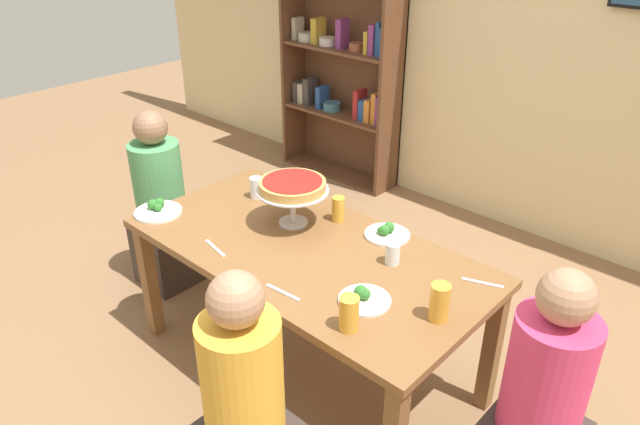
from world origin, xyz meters
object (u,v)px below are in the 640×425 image
(water_glass_clear_far, at_px, (256,188))
(cutlery_fork_far, at_px, (482,283))
(beer_glass_amber_short, at_px, (338,209))
(water_glass_clear_near, at_px, (393,253))
(bookshelf, at_px, (343,45))
(beer_glass_amber_spare, at_px, (349,313))
(salad_plate_far_diner, at_px, (387,233))
(salad_plate_spare, at_px, (158,210))
(beer_glass_amber_tall, at_px, (439,302))
(cutlery_fork_near, at_px, (283,292))
(diner_head_east, at_px, (537,418))
(dining_table, at_px, (306,262))
(salad_plate_near_diner, at_px, (364,298))
(deep_dish_pizza_stand, at_px, (293,188))
(diner_near_right, at_px, (246,420))
(diner_head_west, at_px, (162,213))
(cutlery_knife_near, at_px, (215,248))

(water_glass_clear_far, bearing_deg, cutlery_fork_far, 4.51)
(beer_glass_amber_short, bearing_deg, water_glass_clear_near, -17.23)
(bookshelf, xyz_separation_m, beer_glass_amber_spare, (2.04, -2.34, -0.32))
(salad_plate_far_diner, bearing_deg, salad_plate_spare, -149.09)
(beer_glass_amber_tall, bearing_deg, cutlery_fork_near, -152.86)
(diner_head_east, height_order, salad_plate_spare, diner_head_east)
(dining_table, height_order, bookshelf, bookshelf)
(salad_plate_near_diner, xyz_separation_m, beer_glass_amber_short, (-0.54, 0.45, 0.05))
(bookshelf, bearing_deg, beer_glass_amber_short, -49.87)
(deep_dish_pizza_stand, bearing_deg, beer_glass_amber_spare, -30.90)
(salad_plate_near_diner, bearing_deg, diner_head_east, 11.05)
(water_glass_clear_near, bearing_deg, water_glass_clear_far, 178.10)
(cutlery_fork_near, height_order, cutlery_fork_far, same)
(cutlery_fork_near, bearing_deg, water_glass_clear_near, 63.11)
(cutlery_fork_near, bearing_deg, water_glass_clear_far, 140.23)
(dining_table, xyz_separation_m, bookshelf, (-1.50, 2.02, 0.48))
(diner_near_right, xyz_separation_m, diner_head_west, (-1.62, 0.73, 0.00))
(diner_near_right, bearing_deg, cutlery_fork_near, 27.81)
(diner_head_east, bearing_deg, diner_near_right, 43.15)
(water_glass_clear_near, relative_size, cutlery_fork_near, 0.59)
(salad_plate_far_diner, bearing_deg, dining_table, -122.27)
(beer_glass_amber_short, xyz_separation_m, cutlery_fork_far, (0.83, -0.00, -0.06))
(beer_glass_amber_tall, height_order, water_glass_clear_near, beer_glass_amber_tall)
(beer_glass_amber_spare, bearing_deg, water_glass_clear_far, 154.83)
(diner_near_right, relative_size, salad_plate_far_diner, 5.10)
(water_glass_clear_near, bearing_deg, deep_dish_pizza_stand, -176.03)
(cutlery_fork_far, bearing_deg, bookshelf, -57.43)
(water_glass_clear_near, bearing_deg, cutlery_fork_far, 19.64)
(beer_glass_amber_tall, bearing_deg, water_glass_clear_far, 170.05)
(diner_head_east, distance_m, beer_glass_amber_tall, 0.55)
(deep_dish_pizza_stand, relative_size, cutlery_knife_near, 2.03)
(cutlery_fork_far, bearing_deg, deep_dish_pizza_stand, -10.13)
(salad_plate_near_diner, height_order, water_glass_clear_far, water_glass_clear_far)
(dining_table, relative_size, beer_glass_amber_spare, 12.14)
(salad_plate_far_diner, distance_m, cutlery_fork_near, 0.68)
(salad_plate_far_diner, xyz_separation_m, beer_glass_amber_tall, (0.54, -0.38, 0.06))
(beer_glass_amber_tall, xyz_separation_m, cutlery_knife_near, (-1.07, -0.27, -0.08))
(water_glass_clear_near, distance_m, water_glass_clear_far, 0.95)
(salad_plate_near_diner, relative_size, salad_plate_far_diner, 0.98)
(beer_glass_amber_short, bearing_deg, salad_plate_spare, -142.48)
(diner_head_west, relative_size, salad_plate_far_diner, 5.10)
(dining_table, height_order, deep_dish_pizza_stand, deep_dish_pizza_stand)
(dining_table, distance_m, salad_plate_near_diner, 0.50)
(beer_glass_amber_tall, xyz_separation_m, cutlery_fork_near, (-0.58, -0.30, -0.08))
(beer_glass_amber_spare, xyz_separation_m, cutlery_fork_far, (0.23, 0.63, -0.07))
(diner_head_east, relative_size, beer_glass_amber_spare, 7.85)
(deep_dish_pizza_stand, xyz_separation_m, cutlery_fork_near, (0.39, -0.46, -0.20))
(diner_near_right, distance_m, beer_glass_amber_short, 1.20)
(salad_plate_spare, xyz_separation_m, cutlery_fork_near, (1.00, -0.05, -0.01))
(diner_head_west, xyz_separation_m, beer_glass_amber_tall, (1.97, -0.01, 0.33))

